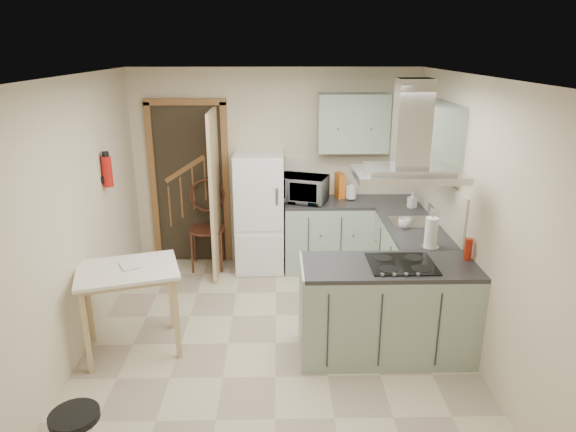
{
  "coord_description": "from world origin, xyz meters",
  "views": [
    {
      "loc": [
        0.03,
        -4.34,
        2.75
      ],
      "look_at": [
        0.13,
        0.45,
        1.15
      ],
      "focal_mm": 32.0,
      "sensor_mm": 36.0,
      "label": 1
    }
  ],
  "objects_px": {
    "fridge": "(260,212)",
    "peninsula": "(387,310)",
    "extractor_hood": "(408,174)",
    "microwave": "(303,189)",
    "drop_leaf_table": "(131,309)",
    "bentwood_chair": "(207,229)"
  },
  "relations": [
    {
      "from": "fridge",
      "to": "peninsula",
      "type": "height_order",
      "value": "fridge"
    },
    {
      "from": "extractor_hood",
      "to": "microwave",
      "type": "xyz_separation_m",
      "value": [
        -0.79,
        1.96,
        -0.66
      ]
    },
    {
      "from": "extractor_hood",
      "to": "microwave",
      "type": "bearing_deg",
      "value": 111.89
    },
    {
      "from": "peninsula",
      "to": "fridge",
      "type": "bearing_deg",
      "value": 121.74
    },
    {
      "from": "fridge",
      "to": "microwave",
      "type": "distance_m",
      "value": 0.62
    },
    {
      "from": "drop_leaf_table",
      "to": "microwave",
      "type": "bearing_deg",
      "value": 30.95
    },
    {
      "from": "bentwood_chair",
      "to": "microwave",
      "type": "bearing_deg",
      "value": -5.62
    },
    {
      "from": "peninsula",
      "to": "microwave",
      "type": "relative_size",
      "value": 2.65
    },
    {
      "from": "peninsula",
      "to": "bentwood_chair",
      "type": "relative_size",
      "value": 1.5
    },
    {
      "from": "fridge",
      "to": "drop_leaf_table",
      "type": "distance_m",
      "value": 2.21
    },
    {
      "from": "drop_leaf_table",
      "to": "microwave",
      "type": "distance_m",
      "value": 2.57
    },
    {
      "from": "drop_leaf_table",
      "to": "bentwood_chair",
      "type": "xyz_separation_m",
      "value": [
        0.46,
        1.9,
        0.1
      ]
    },
    {
      "from": "microwave",
      "to": "extractor_hood",
      "type": "bearing_deg",
      "value": -48.84
    },
    {
      "from": "drop_leaf_table",
      "to": "peninsula",
      "type": "bearing_deg",
      "value": -19.56
    },
    {
      "from": "peninsula",
      "to": "drop_leaf_table",
      "type": "xyz_separation_m",
      "value": [
        -2.36,
        0.12,
        -0.03
      ]
    },
    {
      "from": "extractor_hood",
      "to": "microwave",
      "type": "height_order",
      "value": "extractor_hood"
    },
    {
      "from": "peninsula",
      "to": "bentwood_chair",
      "type": "height_order",
      "value": "bentwood_chair"
    },
    {
      "from": "peninsula",
      "to": "microwave",
      "type": "height_order",
      "value": "microwave"
    },
    {
      "from": "fridge",
      "to": "microwave",
      "type": "xyz_separation_m",
      "value": [
        0.54,
        -0.02,
        0.31
      ]
    },
    {
      "from": "fridge",
      "to": "drop_leaf_table",
      "type": "bearing_deg",
      "value": -121.39
    },
    {
      "from": "peninsula",
      "to": "drop_leaf_table",
      "type": "relative_size",
      "value": 1.75
    },
    {
      "from": "fridge",
      "to": "bentwood_chair",
      "type": "height_order",
      "value": "fridge"
    }
  ]
}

